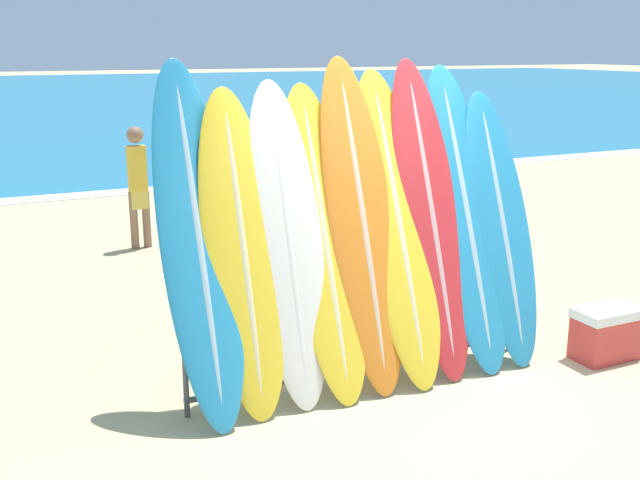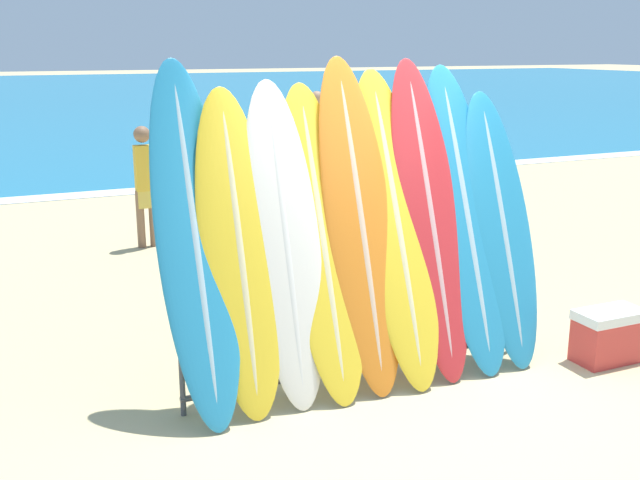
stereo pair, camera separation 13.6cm
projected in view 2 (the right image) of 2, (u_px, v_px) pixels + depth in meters
ground_plane at (439, 406)px, 5.38m from camera, size 160.00×160.00×0.00m
ocean_water at (41, 95)px, 39.41m from camera, size 120.00×60.00×0.01m
surfboard_rack at (363, 320)px, 5.67m from camera, size 2.84×0.04×0.91m
surfboard_slot_0 at (195, 241)px, 5.07m from camera, size 0.53×0.99×2.44m
surfboard_slot_1 at (239, 253)px, 5.17m from camera, size 0.56×0.78×2.25m
surfboard_slot_2 at (285, 244)px, 5.30m from camera, size 0.54×0.77×2.29m
surfboard_slot_3 at (322, 242)px, 5.44m from camera, size 0.55×0.91×2.26m
surfboard_slot_4 at (360, 224)px, 5.55m from camera, size 0.55×0.94×2.45m
surfboard_slot_5 at (397, 227)px, 5.69m from camera, size 0.58×1.02×2.35m
surfboard_slot_6 at (430, 218)px, 5.80m from camera, size 0.53×0.95×2.43m
surfboard_slot_7 at (466, 217)px, 5.94m from camera, size 0.58×0.99×2.38m
surfboard_slot_8 at (501, 228)px, 6.04m from camera, size 0.55×0.88×2.16m
person_near_water at (239, 187)px, 8.42m from camera, size 0.29×0.30×1.78m
person_mid_beach at (317, 140)px, 12.55m from camera, size 0.29×0.31×1.79m
person_far_left at (145, 182)px, 9.45m from camera, size 0.26×0.21×1.55m
cooler_box at (608, 335)px, 6.10m from camera, size 0.57×0.32×0.44m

